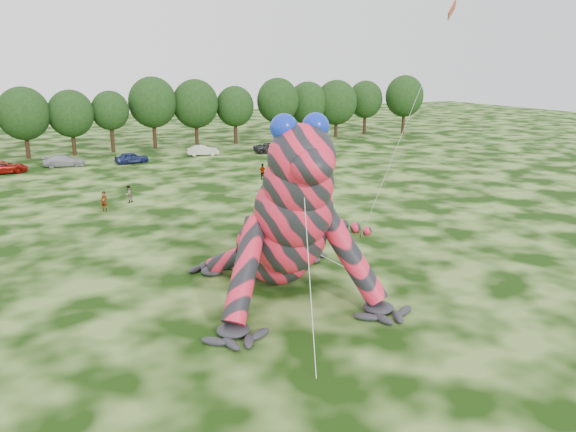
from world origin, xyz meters
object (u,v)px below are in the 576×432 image
Objects in this scene: car_5 at (203,150)px; spectator_3 at (262,172)px; spectator_0 at (104,201)px; spectator_2 at (294,172)px; tree_7 at (25,123)px; tree_11 at (196,113)px; tree_10 at (153,113)px; car_3 at (64,161)px; car_6 at (271,148)px; car_4 at (132,158)px; spectator_1 at (128,194)px; tree_8 at (72,123)px; tree_15 at (336,109)px; inflatable_gecko at (270,195)px; flying_kite at (444,30)px; tree_14 at (308,110)px; car_2 at (4,167)px; tree_16 at (365,107)px; tree_17 at (404,105)px; car_7 at (300,143)px; tree_9 at (111,122)px; tree_13 at (278,110)px; tree_12 at (235,115)px.

spectator_3 reaches higher than car_5.
spectator_2 is at bearing 56.53° from spectator_0.
tree_7 is 23.91m from tree_11.
tree_10 is 2.13× the size of car_3.
car_4 is at bearing 95.78° from car_6.
spectator_1 is (-15.33, -4.28, -0.06)m from spectator_3.
car_4 is (-5.81, -11.68, -4.53)m from tree_10.
tree_8 is at bearing 1.78° from tree_7.
tree_15 is at bearing -179.96° from spectator_1.
tree_8 is at bearing 74.22° from car_5.
inflatable_gecko reaches higher than car_5.
spectator_3 is at bearing 158.01° from spectator_1.
tree_11 is 1.05× the size of tree_15.
tree_8 is at bearing 107.65° from flying_kite.
tree_8 is 0.93× the size of tree_15.
tree_14 is (37.68, 1.74, 0.23)m from tree_8.
flying_kite is 52.69m from car_2.
flying_kite is at bearing -150.88° from car_2.
tree_16 is 5.40× the size of spectator_3.
tree_8 is at bearing -172.19° from tree_10.
car_4 is (-11.36, 43.89, -13.74)m from flying_kite.
tree_8 is at bearing 179.67° from tree_17.
tree_15 is at bearing -63.66° from car_7.
inflatable_gecko is 71.59m from tree_16.
tree_10 is (-5.56, 55.57, -9.20)m from flying_kite.
tree_17 is at bearing -22.63° from tree_16.
tree_9 is 34.40m from spectator_0.
car_4 is 21.49m from spectator_1.
spectator_0 is 21.12m from spectator_2.
spectator_1 is (-24.09, -21.00, 0.11)m from car_6.
tree_10 is 37.37m from spectator_0.
spectator_3 is at bearing 132.83° from car_7.
inflatable_gecko is 53.23m from car_7.
tree_14 is 34.23m from car_4.
flying_kite is 61.18m from tree_15.
tree_13 is at bearing -171.45° from spectator_1.
inflatable_gecko reaches higher than car_2.
inflatable_gecko reaches higher than car_3.
tree_13 reaches higher than tree_8.
tree_13 is (26.07, -0.22, 0.72)m from tree_9.
car_4 is at bearing -89.16° from car_3.
spectator_1 is (-22.91, -31.86, -3.68)m from tree_12.
tree_9 is 18.95m from tree_12.
car_3 is 3.04× the size of spectator_1.
tree_12 is at bearing -176.33° from tree_16.
car_7 is at bearing -87.81° from car_2.
car_4 is at bearing -149.52° from tree_12.
tree_13 is at bearing -10.20° from car_7.
car_5 is 2.35× the size of spectator_2.
spectator_0 is at bearing 11.21° from spectator_2.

